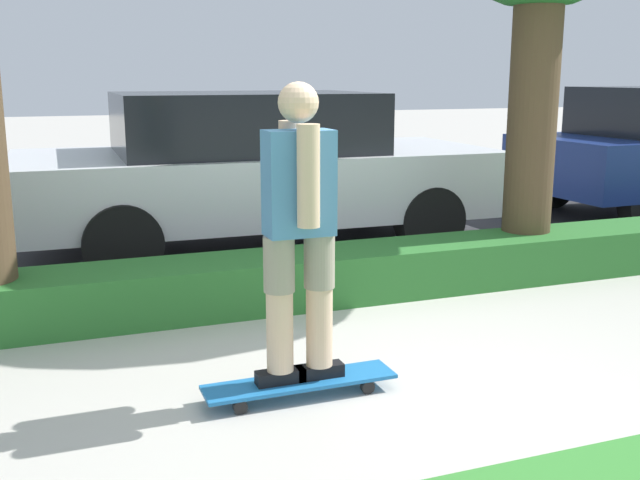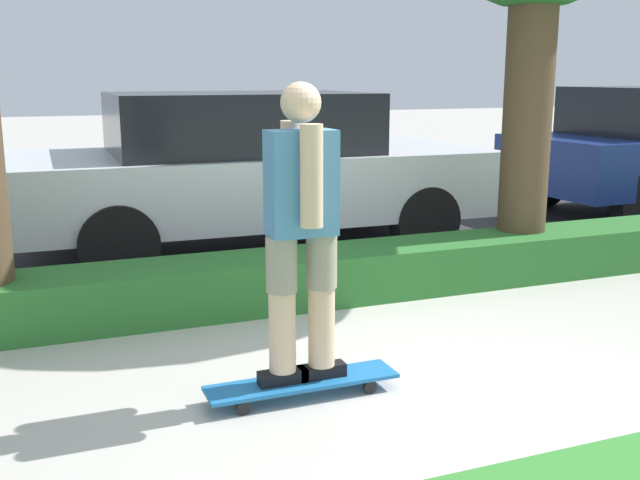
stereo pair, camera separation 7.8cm
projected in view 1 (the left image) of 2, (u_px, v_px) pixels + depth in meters
ground_plane at (396, 381)px, 4.18m from camera, size 60.00×60.00×0.00m
street_asphalt at (222, 234)px, 8.02m from camera, size 18.42×5.00×0.01m
hedge_row at (302, 278)px, 5.61m from camera, size 18.42×0.60×0.37m
skateboard at (300, 383)px, 3.97m from camera, size 1.03×0.24×0.09m
skater_person at (299, 228)px, 3.78m from camera, size 0.48×0.40×1.55m
parked_car_middle at (255, 168)px, 7.31m from camera, size 4.61×2.04×1.51m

